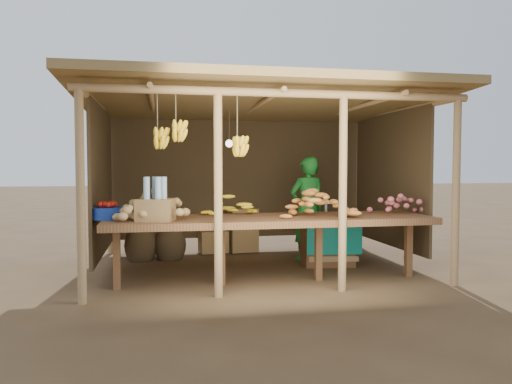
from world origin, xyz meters
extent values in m
plane|color=brown|center=(0.00, 0.00, 0.00)|extent=(60.00, 60.00, 0.00)
cylinder|color=#A78356|center=(-2.10, -1.50, 1.10)|extent=(0.09, 0.09, 2.20)
cylinder|color=#A78356|center=(2.10, -1.50, 1.10)|extent=(0.09, 0.09, 2.20)
cylinder|color=#A78356|center=(-2.10, 1.50, 1.10)|extent=(0.09, 0.09, 2.20)
cylinder|color=#A78356|center=(2.10, 1.50, 1.10)|extent=(0.09, 0.09, 2.20)
cylinder|color=#A78356|center=(-0.70, -1.50, 1.10)|extent=(0.09, 0.09, 2.20)
cylinder|color=#A78356|center=(0.70, -1.50, 1.10)|extent=(0.09, 0.09, 2.20)
cylinder|color=#A78356|center=(0.00, -1.50, 2.20)|extent=(4.40, 0.09, 0.09)
cylinder|color=#A78356|center=(0.00, 1.50, 2.20)|extent=(4.40, 0.09, 0.09)
cube|color=olive|center=(0.00, 0.00, 2.29)|extent=(4.70, 3.50, 0.28)
cube|color=#493922|center=(0.00, 1.48, 1.21)|extent=(4.20, 0.04, 1.98)
cube|color=#493922|center=(-2.08, 0.20, 1.21)|extent=(0.04, 2.40, 1.98)
cube|color=#493922|center=(2.08, 0.20, 1.21)|extent=(0.04, 2.40, 1.98)
cube|color=brown|center=(0.00, -0.95, 0.76)|extent=(3.90, 1.05, 0.08)
cube|color=brown|center=(-1.80, -0.95, 0.36)|extent=(0.08, 0.08, 0.72)
cube|color=brown|center=(-0.60, -0.95, 0.36)|extent=(0.08, 0.08, 0.72)
cube|color=brown|center=(0.60, -0.95, 0.36)|extent=(0.08, 0.08, 0.72)
cube|color=brown|center=(1.80, -0.95, 0.36)|extent=(0.08, 0.08, 0.72)
cylinder|color=navy|center=(-1.90, -0.83, 0.87)|extent=(0.39, 0.39, 0.14)
cube|color=olive|center=(-1.36, -1.14, 0.92)|extent=(0.46, 0.40, 0.25)
imported|color=#176822|center=(0.86, 0.39, 0.78)|extent=(0.62, 0.46, 1.55)
cube|color=brown|center=(1.04, 0.00, 0.32)|extent=(0.75, 0.66, 0.64)
cube|color=#0B8272|center=(1.04, 0.00, 0.67)|extent=(0.84, 0.74, 0.06)
cube|color=olive|center=(0.01, 1.20, 0.19)|extent=(0.50, 0.43, 0.35)
cube|color=olive|center=(0.01, 1.20, 0.55)|extent=(0.50, 0.43, 0.35)
cube|color=olive|center=(-0.47, 1.20, 0.19)|extent=(0.50, 0.43, 0.35)
ellipsoid|color=#493922|center=(-1.60, 0.77, 0.28)|extent=(0.48, 0.48, 0.64)
ellipsoid|color=#493922|center=(-1.17, 0.77, 0.28)|extent=(0.48, 0.48, 0.64)
camera|label=1|loc=(-1.31, -6.78, 1.41)|focal=35.00mm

